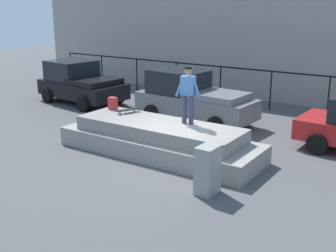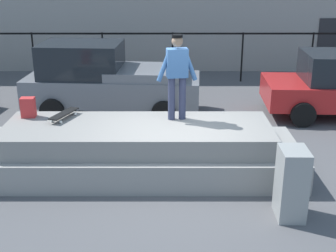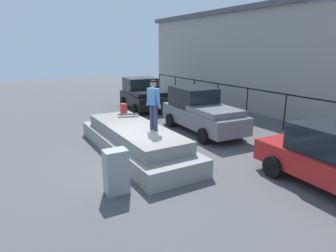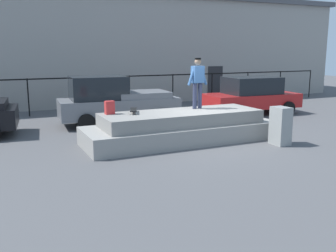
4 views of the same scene
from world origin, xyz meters
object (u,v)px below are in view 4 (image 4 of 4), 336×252
skateboarder (198,80)px  car_grey_pickup_mid (115,101)px  utility_box (280,126)px  skateboard (133,110)px  backpack (110,108)px  car_red_sedan_far (251,95)px

skateboarder → car_grey_pickup_mid: 3.98m
car_grey_pickup_mid → utility_box: 6.60m
skateboarder → utility_box: bearing=-48.6°
skateboard → utility_box: size_ratio=0.71×
backpack → utility_box: size_ratio=0.34×
skateboarder → skateboard: bearing=179.4°
skateboard → backpack: bearing=172.4°
car_red_sedan_far → backpack: bearing=-158.5°
car_grey_pickup_mid → car_red_sedan_far: size_ratio=1.08×
skateboard → backpack: (-0.74, 0.10, 0.10)m
skateboard → car_red_sedan_far: size_ratio=0.19×
car_red_sedan_far → utility_box: 5.96m
skateboard → car_red_sedan_far: (6.96, 3.13, -0.22)m
skateboard → car_grey_pickup_mid: bearing=82.6°
car_grey_pickup_mid → utility_box: car_grey_pickup_mid is taller
backpack → car_grey_pickup_mid: (1.18, 3.25, -0.24)m
backpack → car_red_sedan_far: size_ratio=0.09×
skateboard → car_grey_pickup_mid: 3.38m
car_red_sedan_far → skateboard: bearing=-155.8°
car_grey_pickup_mid → utility_box: size_ratio=4.01×
car_grey_pickup_mid → skateboard: bearing=-97.4°
skateboarder → skateboard: (-2.29, 0.03, -0.88)m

